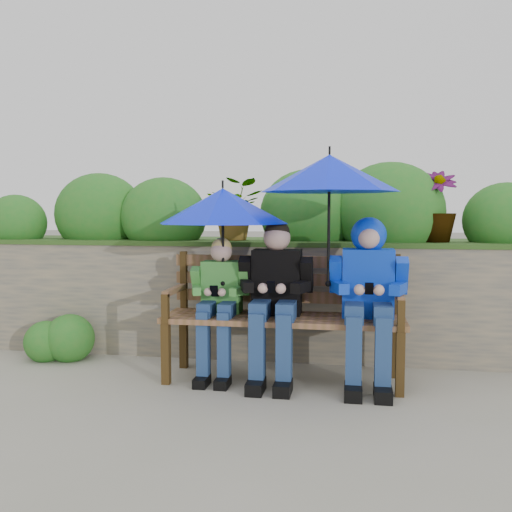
% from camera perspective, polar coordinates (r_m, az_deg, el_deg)
% --- Properties ---
extents(ground, '(60.00, 60.00, 0.00)m').
position_cam_1_polar(ground, '(4.46, -0.22, -12.35)').
color(ground, gray).
rests_on(ground, ground).
extents(garden_backdrop, '(8.08, 2.83, 1.82)m').
position_cam_1_polar(garden_backdrop, '(5.89, 2.42, -1.88)').
color(garden_backdrop, '#5E5A52').
rests_on(garden_backdrop, ground).
extents(park_bench, '(1.83, 0.54, 0.96)m').
position_cam_1_polar(park_bench, '(4.42, 2.85, -5.21)').
color(park_bench, '#382610').
rests_on(park_bench, ground).
extents(boy_left, '(0.45, 0.52, 1.09)m').
position_cam_1_polar(boy_left, '(4.42, -3.69, -4.23)').
color(boy_left, '#488634').
rests_on(boy_left, ground).
extents(boy_middle, '(0.56, 0.64, 1.23)m').
position_cam_1_polar(boy_middle, '(4.32, 1.93, -3.65)').
color(boy_middle, black).
rests_on(boy_middle, ground).
extents(boy_right, '(0.57, 0.69, 1.25)m').
position_cam_1_polar(boy_right, '(4.28, 11.16, -3.03)').
color(boy_right, '#0A13B6').
rests_on(boy_right, ground).
extents(umbrella_left, '(1.01, 1.01, 0.81)m').
position_cam_1_polar(umbrella_left, '(4.38, -3.34, 5.00)').
color(umbrella_left, '#0016E7').
rests_on(umbrella_left, ground).
extents(umbrella_right, '(1.02, 1.02, 1.03)m').
position_cam_1_polar(umbrella_right, '(4.24, 7.35, 8.20)').
color(umbrella_right, '#0016E7').
rests_on(umbrella_right, ground).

